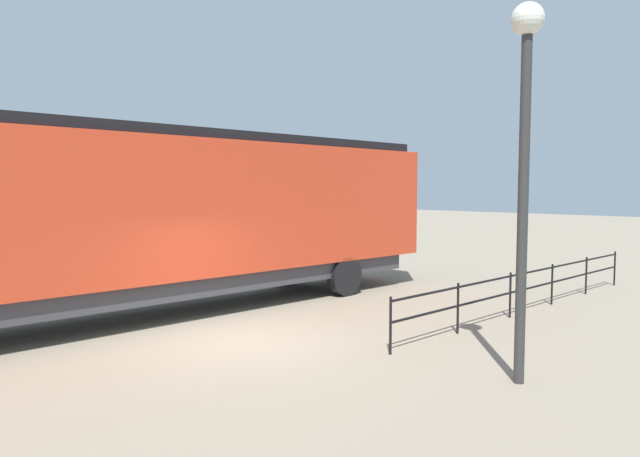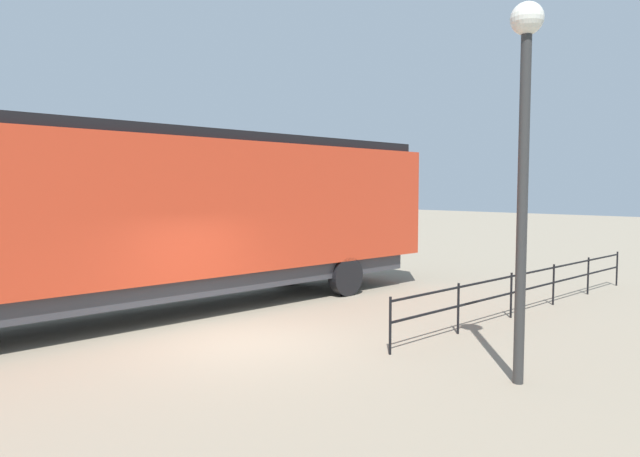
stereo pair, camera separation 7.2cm
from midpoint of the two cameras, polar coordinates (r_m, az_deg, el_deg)
The scene contains 4 objects.
ground_plane at distance 11.47m, azimuth -7.84°, elevation -11.30°, with size 120.00×120.00×0.00m, color gray.
locomotive at distance 13.97m, azimuth -15.87°, elevation 1.52°, with size 2.83×17.21×4.40m.
lamp_post at distance 9.24m, azimuth 19.68°, elevation 9.97°, with size 0.49×0.49×5.80m.
platform_fence at distance 15.03m, azimuth 20.42°, elevation -5.11°, with size 0.05×10.94×1.07m.
Camera 1 is at (9.02, -6.40, 3.02)m, focal length 31.87 mm.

